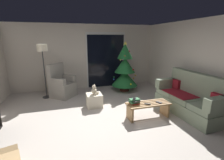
% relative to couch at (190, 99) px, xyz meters
% --- Properties ---
extents(ground_plane, '(7.00, 7.00, 0.00)m').
position_rel_couch_xyz_m(ground_plane, '(-2.32, 0.15, -0.40)').
color(ground_plane, '#BCB2A8').
extents(wall_back, '(5.72, 0.12, 2.50)m').
position_rel_couch_xyz_m(wall_back, '(-2.32, 3.21, 0.85)').
color(wall_back, beige).
rests_on(wall_back, ground).
extents(wall_right, '(0.12, 6.00, 2.50)m').
position_rel_couch_xyz_m(wall_right, '(0.54, 0.15, 0.85)').
color(wall_right, beige).
rests_on(wall_right, ground).
extents(patio_door_frame, '(1.60, 0.02, 2.20)m').
position_rel_couch_xyz_m(patio_door_frame, '(-1.50, 3.14, 0.70)').
color(patio_door_frame, silver).
rests_on(patio_door_frame, ground).
extents(patio_door_glass, '(1.50, 0.02, 2.10)m').
position_rel_couch_xyz_m(patio_door_glass, '(-1.50, 3.12, 0.65)').
color(patio_door_glass, black).
rests_on(patio_door_glass, ground).
extents(couch, '(0.88, 1.98, 1.08)m').
position_rel_couch_xyz_m(couch, '(0.00, 0.00, 0.00)').
color(couch, gray).
rests_on(couch, ground).
extents(coffee_table, '(1.10, 0.40, 0.39)m').
position_rel_couch_xyz_m(coffee_table, '(-1.20, 0.08, -0.14)').
color(coffee_table, '#9E7547').
rests_on(coffee_table, ground).
extents(remote_black, '(0.15, 0.12, 0.02)m').
position_rel_couch_xyz_m(remote_black, '(-1.26, 0.00, 0.00)').
color(remote_black, black).
rests_on(remote_black, coffee_table).
extents(remote_graphite, '(0.10, 0.16, 0.02)m').
position_rel_couch_xyz_m(remote_graphite, '(-0.93, 0.01, 0.00)').
color(remote_graphite, '#333338').
rests_on(remote_graphite, coffee_table).
extents(book_stack, '(0.26, 0.23, 0.13)m').
position_rel_couch_xyz_m(book_stack, '(-1.55, 0.13, 0.06)').
color(book_stack, '#A32D28').
rests_on(book_stack, coffee_table).
extents(cell_phone, '(0.13, 0.16, 0.01)m').
position_rel_couch_xyz_m(cell_phone, '(-1.57, 0.11, 0.13)').
color(cell_phone, black).
rests_on(cell_phone, book_stack).
extents(christmas_tree, '(0.97, 0.97, 1.86)m').
position_rel_couch_xyz_m(christmas_tree, '(-0.99, 2.31, 0.43)').
color(christmas_tree, '#4C1E19').
rests_on(christmas_tree, ground).
extents(armchair, '(0.97, 0.96, 1.13)m').
position_rel_couch_xyz_m(armchair, '(-3.29, 2.32, 0.00)').
color(armchair, gray).
rests_on(armchair, ground).
extents(floor_lamp, '(0.32, 0.32, 1.78)m').
position_rel_couch_xyz_m(floor_lamp, '(-3.80, 2.36, 1.11)').
color(floor_lamp, '#2D2D30').
rests_on(floor_lamp, ground).
extents(ottoman, '(0.44, 0.44, 0.38)m').
position_rel_couch_xyz_m(ottoman, '(-2.38, 1.15, -0.21)').
color(ottoman, beige).
rests_on(ottoman, ground).
extents(teddy_bear_cream, '(0.22, 0.21, 0.29)m').
position_rel_couch_xyz_m(teddy_bear_cream, '(-2.37, 1.14, 0.10)').
color(teddy_bear_cream, beige).
rests_on(teddy_bear_cream, ottoman).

